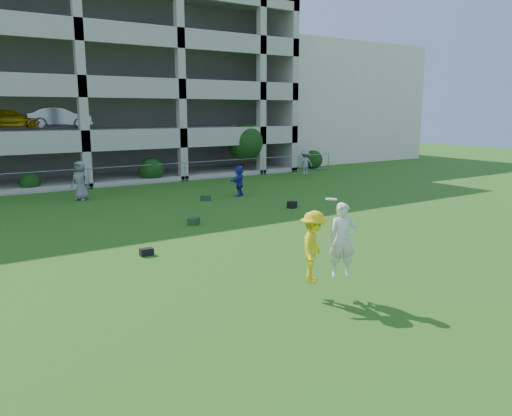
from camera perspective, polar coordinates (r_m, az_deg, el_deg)
ground at (r=13.01m, az=4.06°, el=-8.61°), size 100.00×100.00×0.00m
stucco_building at (r=48.49m, az=5.76°, el=11.74°), size 16.00×14.00×10.00m
bystander_c at (r=26.19m, az=-19.43°, el=2.96°), size 1.09×1.12×1.94m
bystander_d at (r=25.92m, az=-1.95°, el=3.13°), size 1.44×1.32×1.60m
bystander_f at (r=34.40m, az=5.62°, el=5.14°), size 1.23×0.88×1.72m
bag_black_b at (r=15.74m, az=-12.40°, el=-4.92°), size 0.41×0.27×0.22m
bag_green_c at (r=19.62m, az=-7.14°, el=-1.51°), size 0.60×0.60×0.26m
crate_d at (r=22.85m, az=4.14°, el=0.38°), size 0.44×0.44×0.30m
bag_green_g at (r=24.84m, az=-5.77°, el=1.15°), size 0.58×0.53×0.25m
frisbee_contest at (r=11.78m, az=7.54°, el=-4.20°), size 1.59×1.30×1.97m
parking_garage at (r=38.18m, az=-22.58°, el=12.70°), size 30.00×14.00×12.00m
fence at (r=29.90m, az=-18.60°, el=3.25°), size 36.06×0.06×1.20m
shrub_row at (r=31.92m, az=-11.02°, el=5.70°), size 34.38×2.52×3.50m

